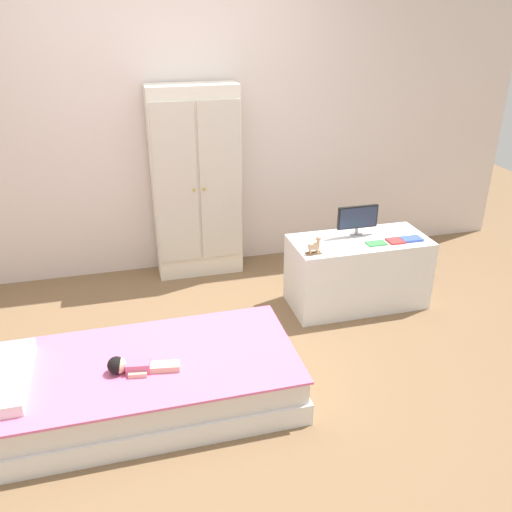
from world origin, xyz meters
The scene contains 11 objects.
ground_plane centered at (0.00, 0.00, -0.01)m, with size 10.00×10.00×0.02m, color brown.
back_wall centered at (0.00, 1.57, 1.35)m, with size 6.40×0.05×2.70m, color silver.
bed centered at (-0.41, -0.26, 0.14)m, with size 1.83×0.85×0.29m.
doll centered at (-0.44, -0.34, 0.33)m, with size 0.39×0.15×0.10m.
wardrobe centered at (0.22, 1.39, 0.79)m, with size 0.71×0.31×1.58m.
tv_stand centered at (1.30, 0.51, 0.27)m, with size 1.03×0.48×0.54m, color white.
tv_monitor centered at (1.30, 0.59, 0.68)m, with size 0.31×0.10×0.23m.
rocking_horse_toy centered at (0.88, 0.36, 0.60)m, with size 0.11×0.04×0.13m.
book_green centered at (1.38, 0.40, 0.54)m, with size 0.14×0.09×0.01m, color #429E51.
book_red centered at (1.53, 0.40, 0.55)m, with size 0.12×0.11×0.01m, color #CC3838.
book_blue centered at (1.66, 0.40, 0.55)m, with size 0.15×0.10×0.02m, color blue.
Camera 1 is at (-0.39, -2.82, 2.11)m, focal length 37.51 mm.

